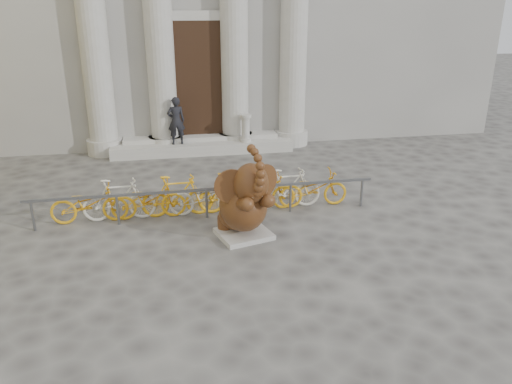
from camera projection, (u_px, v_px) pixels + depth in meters
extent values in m
plane|color=#474442|center=(254.00, 305.00, 8.26)|extent=(80.00, 80.00, 0.00)
cube|color=black|center=(199.00, 81.00, 16.57)|extent=(2.40, 0.16, 4.00)
cylinder|color=#A8A59E|center=(92.00, 28.00, 15.30)|extent=(0.90, 0.90, 8.00)
cylinder|color=#A8A59E|center=(158.00, 27.00, 15.65)|extent=(0.90, 0.90, 8.00)
cylinder|color=#A8A59E|center=(234.00, 27.00, 16.07)|extent=(0.90, 0.90, 8.00)
cylinder|color=#A8A59E|center=(294.00, 26.00, 16.42)|extent=(0.90, 0.90, 8.00)
cube|color=#A8A59E|center=(202.00, 147.00, 16.84)|extent=(6.00, 1.20, 0.36)
cube|color=#A8A59E|center=(244.00, 234.00, 10.71)|extent=(1.27, 1.20, 0.11)
ellipsoid|color=black|center=(239.00, 214.00, 10.78)|extent=(1.08, 1.05, 0.68)
ellipsoid|color=black|center=(243.00, 205.00, 10.49)|extent=(1.32, 1.50, 1.10)
cylinder|color=black|center=(225.00, 222.00, 10.84)|extent=(0.39, 0.39, 0.28)
cylinder|color=black|center=(248.00, 217.00, 11.07)|extent=(0.39, 0.39, 0.28)
cylinder|color=black|center=(241.00, 204.00, 9.97)|extent=(0.41, 0.68, 0.42)
cylinder|color=black|center=(262.00, 200.00, 10.16)|extent=(0.41, 0.68, 0.42)
ellipsoid|color=black|center=(251.00, 184.00, 9.96)|extent=(0.87, 0.84, 0.85)
cylinder|color=black|center=(232.00, 186.00, 9.94)|extent=(0.72, 0.09, 0.72)
cylinder|color=black|center=(264.00, 181.00, 10.23)|extent=(0.63, 0.44, 0.72)
cone|color=beige|center=(250.00, 196.00, 9.79)|extent=(0.19, 0.25, 0.11)
cone|color=beige|center=(261.00, 194.00, 9.90)|extent=(0.08, 0.24, 0.11)
cube|color=slate|center=(206.00, 190.00, 11.42)|extent=(8.00, 0.06, 0.06)
cylinder|color=slate|center=(33.00, 216.00, 10.87)|extent=(0.06, 0.06, 0.70)
cylinder|color=slate|center=(118.00, 210.00, 11.19)|extent=(0.06, 0.06, 0.70)
cylinder|color=slate|center=(207.00, 204.00, 11.54)|extent=(0.06, 0.06, 0.70)
cylinder|color=slate|center=(290.00, 198.00, 11.89)|extent=(0.06, 0.06, 0.70)
cylinder|color=slate|center=(362.00, 193.00, 12.21)|extent=(0.06, 0.06, 0.70)
imported|color=#F2AA15|center=(89.00, 202.00, 11.25)|extent=(1.70, 0.50, 1.00)
imported|color=beige|center=(119.00, 200.00, 11.37)|extent=(1.66, 0.47, 1.00)
imported|color=#F2AA15|center=(148.00, 198.00, 11.48)|extent=(1.70, 0.50, 1.00)
imported|color=#F2AA15|center=(177.00, 196.00, 11.60)|extent=(1.66, 0.47, 1.00)
imported|color=beige|center=(205.00, 194.00, 11.72)|extent=(1.70, 0.50, 1.00)
imported|color=#F2AA15|center=(233.00, 192.00, 11.83)|extent=(1.66, 0.47, 1.00)
imported|color=#F2AA15|center=(260.00, 190.00, 11.95)|extent=(1.70, 0.50, 1.00)
imported|color=beige|center=(287.00, 188.00, 12.06)|extent=(1.66, 0.47, 1.00)
imported|color=#F2AA15|center=(313.00, 187.00, 12.18)|extent=(1.70, 0.50, 1.00)
imported|color=black|center=(176.00, 121.00, 16.19)|extent=(0.60, 0.42, 1.55)
cylinder|color=#A8A59E|center=(246.00, 140.00, 16.73)|extent=(0.37, 0.37, 0.11)
cylinder|color=#A8A59E|center=(246.00, 129.00, 16.60)|extent=(0.26, 0.26, 0.84)
cylinder|color=#A8A59E|center=(246.00, 116.00, 16.45)|extent=(0.37, 0.37, 0.09)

